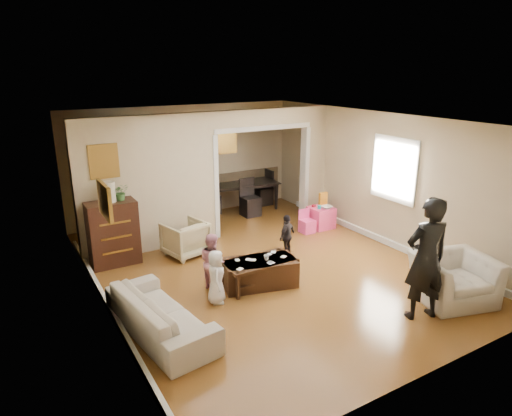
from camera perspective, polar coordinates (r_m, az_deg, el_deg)
floor at (r=8.11m, az=0.73°, el=-7.46°), size 7.00×7.00×0.00m
partition_left at (r=8.70m, az=-13.29°, el=2.91°), size 2.75×0.18×2.60m
partition_right at (r=10.46m, az=7.25°, el=5.65°), size 0.55×0.18×2.60m
partition_header at (r=9.52m, az=0.80°, el=11.48°), size 2.22×0.18×0.35m
window_pane at (r=9.01m, az=17.20°, el=4.71°), size 0.03×0.95×1.10m
framed_art_partition at (r=8.29m, az=-18.79°, el=5.63°), size 0.45×0.03×0.55m
framed_art_sofa_wall at (r=6.01m, az=-18.68°, el=0.89°), size 0.03×0.55×0.40m
framed_art_alcove at (r=11.03m, az=-3.70°, el=8.48°), size 0.45×0.03×0.55m
sofa at (r=6.27m, az=-12.07°, el=-12.97°), size 1.02×2.04×0.57m
armchair_back at (r=8.57m, az=-8.98°, el=-3.86°), size 0.85×0.87×0.66m
armchair_front at (r=7.51m, az=23.82°, el=-8.24°), size 1.31×1.21×0.70m
dresser at (r=8.42m, az=-17.70°, el=-3.06°), size 0.85×0.48×1.17m
table_lamp at (r=8.19m, az=-18.19°, el=1.95°), size 0.22×0.22×0.36m
potted_plant at (r=8.24m, az=-16.82°, el=1.95°), size 0.27×0.23×0.30m
coffee_table at (r=7.38m, az=0.45°, el=-8.21°), size 1.28×0.86×0.44m
coffee_cup at (r=7.28m, az=1.34°, el=-6.32°), size 0.11×0.11×0.09m
play_table at (r=10.05m, az=8.25°, el=-1.20°), size 0.48×0.48×0.47m
cereal_box at (r=10.08m, az=8.52°, el=1.13°), size 0.20×0.07×0.30m
cyan_cup at (r=9.87m, az=8.05°, el=0.13°), size 0.08×0.08×0.08m
toy_block at (r=9.99m, az=7.35°, el=0.28°), size 0.10×0.08×0.05m
play_bowl at (r=9.91m, az=8.97°, el=0.09°), size 0.23×0.23×0.06m
dining_table at (r=11.26m, az=-2.36°, el=1.61°), size 2.11×1.40×0.69m
adult_person at (r=6.64m, az=20.81°, el=-6.09°), size 0.74×0.58×1.79m
child_kneel_a at (r=6.82m, az=-5.09°, el=-8.71°), size 0.41×0.48×0.84m
child_kneel_b at (r=7.22m, az=-5.58°, el=-6.75°), size 0.39×0.48×0.93m
child_toddler at (r=8.41m, az=3.95°, el=-3.53°), size 0.52×0.39×0.82m
craft_papers at (r=7.31m, az=0.62°, el=-6.58°), size 0.97×0.47×0.00m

